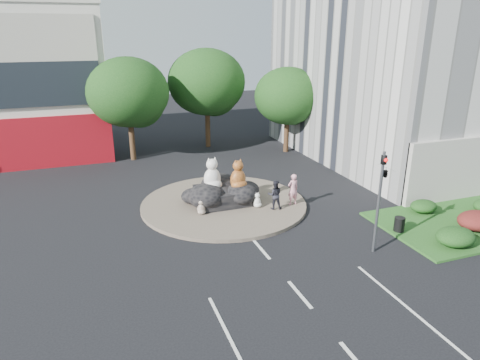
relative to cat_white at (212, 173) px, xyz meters
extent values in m
plane|color=black|center=(0.67, -10.09, -2.10)|extent=(120.00, 120.00, 0.00)
cylinder|color=brown|center=(0.67, -0.09, -2.00)|extent=(10.00, 10.00, 0.20)
cube|color=#1D4D19|center=(12.67, -7.09, -2.04)|extent=(10.00, 6.00, 0.12)
cylinder|color=#382314|center=(-3.33, 11.91, -0.23)|extent=(0.44, 0.44, 3.74)
ellipsoid|color=#103511|center=(-3.33, 11.91, 3.43)|extent=(6.46, 6.46, 5.49)
sphere|color=#103511|center=(-2.53, 12.41, 2.58)|extent=(4.25, 4.25, 4.25)
sphere|color=#103511|center=(-4.03, 11.61, 2.83)|extent=(3.74, 3.74, 3.74)
cylinder|color=#382314|center=(3.67, 13.91, -0.12)|extent=(0.44, 0.44, 3.96)
ellipsoid|color=#103511|center=(3.67, 13.91, 3.75)|extent=(6.84, 6.84, 5.81)
sphere|color=#103511|center=(4.47, 14.41, 2.85)|extent=(4.50, 4.50, 4.50)
sphere|color=#103511|center=(2.97, 13.61, 3.12)|extent=(3.96, 3.96, 3.96)
cylinder|color=#382314|center=(9.67, 9.91, -0.45)|extent=(0.44, 0.44, 3.30)
ellipsoid|color=#103511|center=(9.67, 9.91, 2.78)|extent=(5.70, 5.70, 4.84)
sphere|color=#103511|center=(10.47, 10.41, 2.03)|extent=(3.75, 3.75, 3.75)
sphere|color=#103511|center=(8.97, 9.61, 2.25)|extent=(3.30, 3.30, 3.30)
ellipsoid|color=#103511|center=(9.67, -9.09, -1.53)|extent=(2.00, 1.60, 0.90)
ellipsoid|color=#441812|center=(12.17, -8.09, -1.48)|extent=(2.20, 1.76, 0.99)
ellipsoid|color=#103511|center=(11.17, -5.29, -1.62)|extent=(1.60, 1.28, 0.72)
cylinder|color=#595B60|center=(5.67, -8.09, 0.40)|extent=(0.14, 0.14, 5.00)
imported|color=black|center=(5.67, -8.09, 2.10)|extent=(0.21, 0.26, 1.30)
imported|color=black|center=(5.87, -8.09, 1.90)|extent=(0.26, 1.24, 0.50)
sphere|color=red|center=(5.67, -8.27, 2.55)|extent=(0.18, 0.18, 0.18)
cylinder|color=#595B60|center=(13.67, -2.09, 1.90)|extent=(0.18, 0.18, 8.00)
cylinder|color=#595B60|center=(12.67, -2.09, 5.90)|extent=(2.00, 0.12, 0.12)
cube|color=silver|center=(11.67, -2.09, 5.80)|extent=(0.50, 0.22, 0.12)
imported|color=pink|center=(4.46, -1.81, -0.94)|extent=(0.74, 0.53, 1.92)
imported|color=black|center=(3.17, -2.05, -1.03)|extent=(1.01, 0.89, 1.75)
cylinder|color=black|center=(8.17, -6.85, -1.60)|extent=(0.60, 0.60, 0.76)
camera|label=1|loc=(-6.64, -23.16, 7.95)|focal=32.00mm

